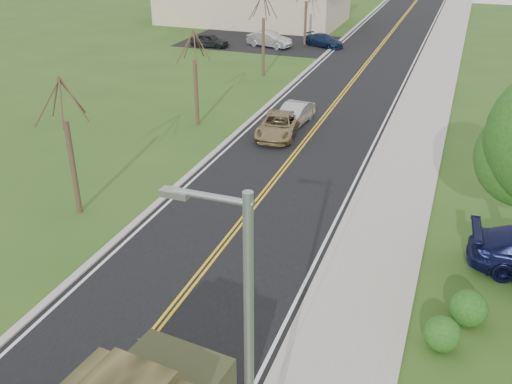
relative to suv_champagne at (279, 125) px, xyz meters
The scene contains 14 objects.
road 18.19m from the suv_champagne, 84.55° to the left, with size 8.00×120.00×0.01m, color black.
curb_right 19.03m from the suv_champagne, 72.00° to the left, with size 0.30×120.00×0.12m, color #9E998E.
sidewalk_right 19.64m from the suv_champagne, 67.14° to the left, with size 3.20×120.00×0.10m, color #9E998E.
curb_left 18.26m from the suv_champagne, 97.63° to the left, with size 0.30×120.00×0.10m, color #9E998E.
street_light 23.67m from the suv_champagne, 73.52° to the right, with size 1.65×0.22×8.00m.
bare_tree_a 13.17m from the suv_champagne, 113.90° to the right, with size 1.93×2.26×6.08m.
bare_tree_b 5.59m from the suv_champagne, behind, with size 1.83×2.14×5.73m.
bare_tree_c 13.37m from the suv_champagne, 113.57° to the left, with size 2.04×2.39×6.42m.
bare_tree_d 24.74m from the suv_champagne, 102.35° to the left, with size 1.88×2.20×5.91m.
suv_champagne is the anchor object (origin of this frame).
sedan_silver 2.07m from the suv_champagne, 81.62° to the left, with size 1.39×3.98×1.31m, color #ABAAAF.
lot_car_dark 24.22m from the suv_champagne, 123.95° to the left, with size 1.47×3.65×1.24m, color black.
lot_car_silver 23.61m from the suv_champagne, 110.34° to the left, with size 1.51×4.34×1.43m, color #B8B8BE.
lot_car_navy 24.22m from the suv_champagne, 97.93° to the left, with size 1.64×4.04×1.17m, color #101E3C.
Camera 1 is at (7.89, -7.96, 12.01)m, focal length 40.00 mm.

